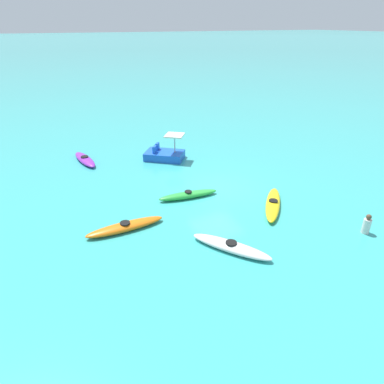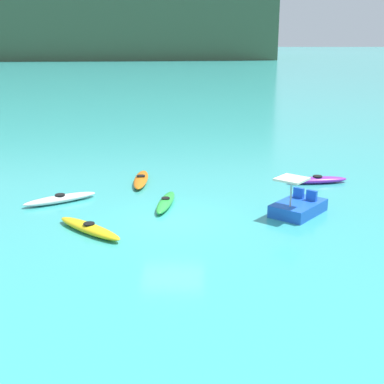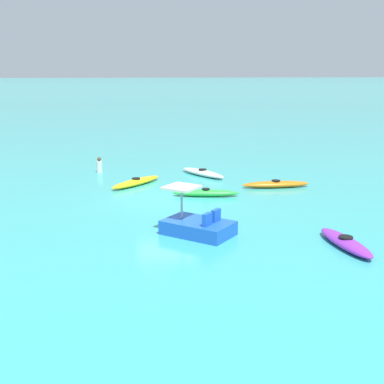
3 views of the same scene
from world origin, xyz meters
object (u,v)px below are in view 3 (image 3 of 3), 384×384
at_px(kayak_green, 206,193).
at_px(person_near_shore, 99,166).
at_px(pedal_boat_blue, 198,225).
at_px(kayak_orange, 276,184).
at_px(kayak_yellow, 136,182).
at_px(kayak_white, 203,173).
at_px(kayak_purple, 345,242).

xyz_separation_m(kayak_green, person_near_shore, (-6.14, -5.33, 0.22)).
bearing_deg(kayak_green, pedal_boat_blue, -9.91).
relative_size(kayak_orange, kayak_yellow, 1.11).
relative_size(kayak_white, pedal_boat_blue, 1.10).
xyz_separation_m(kayak_white, person_near_shore, (-1.45, -5.72, 0.22)).
bearing_deg(kayak_orange, kayak_green, -68.06).
bearing_deg(person_near_shore, kayak_yellow, 31.01).
distance_m(kayak_yellow, kayak_white, 4.16).
xyz_separation_m(kayak_purple, person_near_shore, (-13.46, -9.09, 0.22)).
distance_m(kayak_green, kayak_white, 4.70).
distance_m(kayak_white, kayak_purple, 12.47).
distance_m(kayak_orange, kayak_white, 4.59).
bearing_deg(kayak_white, kayak_orange, 45.74).
bearing_deg(kayak_green, person_near_shore, -139.04).
relative_size(kayak_yellow, kayak_purple, 0.97).
relative_size(kayak_green, kayak_yellow, 1.02).
height_order(kayak_green, person_near_shore, person_near_shore).
xyz_separation_m(kayak_yellow, kayak_purple, (9.97, 7.00, 0.00)).
bearing_deg(kayak_yellow, kayak_green, 50.65).
distance_m(kayak_green, kayak_yellow, 4.18).
bearing_deg(person_near_shore, kayak_green, 40.96).
height_order(kayak_green, kayak_white, same).
height_order(pedal_boat_blue, person_near_shore, pedal_boat_blue).
relative_size(kayak_green, kayak_purple, 0.99).
bearing_deg(pedal_boat_blue, kayak_purple, 69.28).
distance_m(kayak_purple, pedal_boat_blue, 5.06).
bearing_deg(kayak_yellow, kayak_orange, 80.41).
bearing_deg(kayak_purple, kayak_green, -152.77).
height_order(kayak_yellow, kayak_purple, same).
relative_size(kayak_green, pedal_boat_blue, 1.10).
distance_m(kayak_orange, person_near_shore, 10.14).
bearing_deg(pedal_boat_blue, kayak_green, 170.09).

